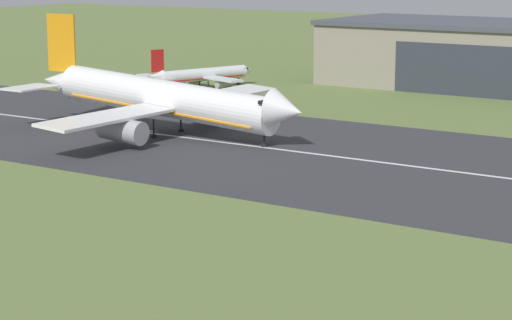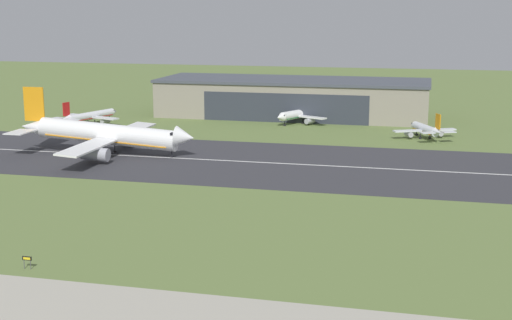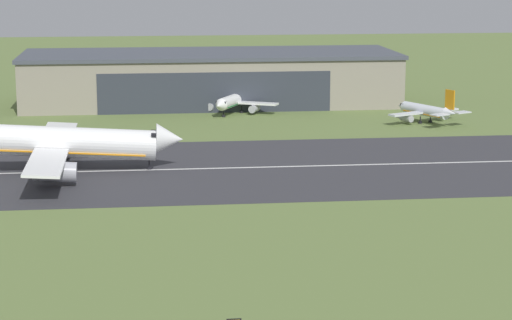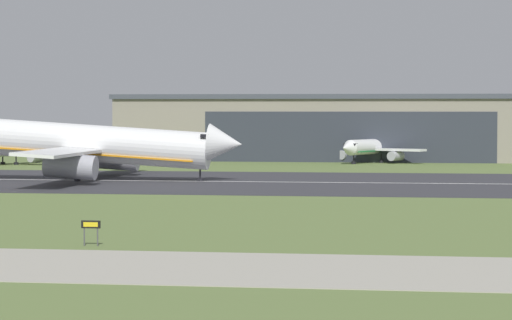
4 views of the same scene
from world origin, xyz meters
TOP-DOWN VIEW (x-y plane):
  - ground_plane at (0.00, 56.26)m, footprint 688.42×688.42m
  - runway_strip at (0.00, 112.52)m, footprint 448.42×49.86m
  - runway_centreline at (0.00, 112.52)m, footprint 403.57×0.70m
  - taxiway_road at (0.00, 25.93)m, footprint 336.31×15.50m
  - hangar_building at (-11.27, 188.24)m, footprint 89.88×30.38m
  - airplane_landing at (-43.83, 112.94)m, footprint 46.26×46.95m
  - airplane_parked_centre at (-6.65, 173.68)m, footprint 19.92×22.40m
  - airplane_parked_far_east at (-69.75, 156.17)m, footprint 19.84×24.38m
  - runway_sign at (-19.88, 36.52)m, footprint 1.41×0.13m

SIDE VIEW (x-z plane):
  - ground_plane at x=0.00m, z-range 0.00..0.00m
  - taxiway_road at x=0.00m, z-range 0.00..0.05m
  - runway_strip at x=0.00m, z-range 0.00..0.06m
  - runway_centreline at x=0.00m, z-range 0.06..0.07m
  - runway_sign at x=-19.88m, z-range 0.45..2.29m
  - airplane_parked_far_east at x=-69.75m, z-range -1.43..6.56m
  - airplane_parked_centre at x=-6.65m, z-range -1.66..7.32m
  - airplane_landing at x=-43.83m, z-range -3.15..13.15m
  - hangar_building at x=-11.27m, z-range 0.02..12.53m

